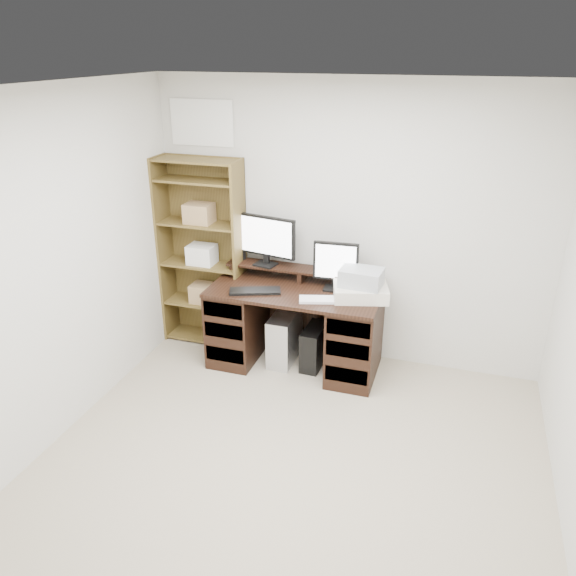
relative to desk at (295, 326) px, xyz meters
The scene contains 14 objects.
room 1.89m from the desk, 77.34° to the right, with size 3.54×4.04×2.54m.
desk is the anchor object (origin of this frame).
riser_shelf 0.50m from the desk, 90.00° to the left, with size 1.40×0.22×0.12m.
monitor_wide 0.83m from the desk, 150.03° to the left, with size 0.57×0.18×0.46m.
monitor_small 0.69m from the desk, 19.54° to the left, with size 0.39×0.15×0.43m.
speaker 0.89m from the desk, 158.92° to the left, with size 0.09×0.09×0.22m, color black.
keyboard_black 0.52m from the desk, 151.60° to the right, with size 0.44×0.15×0.02m, color black.
keyboard_white 0.51m from the desk, 25.44° to the right, with size 0.46×0.14×0.02m, color silver.
mouse 0.67m from the desk, 12.84° to the right, with size 0.09×0.06×0.04m, color white.
printer 0.71m from the desk, ahead, with size 0.45×0.34×0.11m, color beige.
basket 0.79m from the desk, ahead, with size 0.34×0.25×0.15m, color #A7ADB2.
tower_silver 0.20m from the desk, 160.23° to the left, with size 0.21×0.47×0.47m, color silver.
tower_black 0.26m from the desk, ahead, with size 0.18×0.39×0.38m.
bookshelf 1.13m from the desk, 167.75° to the left, with size 0.80×0.30×1.80m.
Camera 1 is at (0.94, -2.65, 2.72)m, focal length 35.00 mm.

